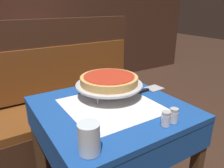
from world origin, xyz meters
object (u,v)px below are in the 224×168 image
object	(u,v)px
deep_dish_pizza	(109,80)
salt_shaker	(166,119)
pizza_server	(144,91)
dining_table_rear	(45,56)
pizza_pan_stand	(109,85)
dining_table_front	(111,123)
water_glass_near	(89,138)
booth_bench	(60,118)
pepper_shaker	(174,116)
condiment_caddy	(36,46)

from	to	relation	value
deep_dish_pizza	salt_shaker	world-z (taller)	deep_dish_pizza
salt_shaker	pizza_server	bearing A→B (deg)	63.14
pizza_server	dining_table_rear	bearing A→B (deg)	94.30
dining_table_rear	pizza_pan_stand	distance (m)	1.60
dining_table_front	water_glass_near	size ratio (longest dim) A/B	6.25
deep_dish_pizza	water_glass_near	distance (m)	0.51
pizza_pan_stand	water_glass_near	bearing A→B (deg)	-129.68
booth_bench	pepper_shaker	distance (m)	1.14
booth_bench	dining_table_rear	bearing A→B (deg)	78.44
pizza_pan_stand	water_glass_near	distance (m)	0.51
pizza_pan_stand	deep_dish_pizza	size ratio (longest dim) A/B	1.16
pizza_pan_stand	water_glass_near	xyz separation A→B (m)	(-0.32, -0.39, -0.01)
booth_bench	pizza_pan_stand	world-z (taller)	booth_bench
booth_bench	condiment_caddy	world-z (taller)	booth_bench
salt_shaker	dining_table_rear	bearing A→B (deg)	88.44
dining_table_rear	condiment_caddy	distance (m)	0.18
dining_table_rear	pizza_server	xyz separation A→B (m)	(0.12, -1.64, 0.09)
pepper_shaker	dining_table_rear	bearing A→B (deg)	89.84
pizza_pan_stand	condiment_caddy	size ratio (longest dim) A/B	2.02
booth_bench	water_glass_near	bearing A→B (deg)	-102.13
pizza_pan_stand	water_glass_near	size ratio (longest dim) A/B	3.23
dining_table_rear	salt_shaker	xyz separation A→B (m)	(-0.05, -1.99, 0.12)
pizza_pan_stand	condiment_caddy	xyz separation A→B (m)	(-0.02, 1.54, -0.02)
pizza_pan_stand	condiment_caddy	bearing A→B (deg)	90.69
condiment_caddy	pizza_pan_stand	bearing A→B (deg)	-89.31
pizza_pan_stand	salt_shaker	size ratio (longest dim) A/B	5.57
pizza_server	pepper_shaker	bearing A→B (deg)	-110.19
deep_dish_pizza	condiment_caddy	distance (m)	1.54
deep_dish_pizza	water_glass_near	world-z (taller)	deep_dish_pizza
booth_bench	pizza_server	world-z (taller)	booth_bench
deep_dish_pizza	salt_shaker	bearing A→B (deg)	-84.48
salt_shaker	dining_table_front	bearing A→B (deg)	107.48
pizza_pan_stand	condiment_caddy	distance (m)	1.54
deep_dish_pizza	condiment_caddy	bearing A→B (deg)	90.69
water_glass_near	pepper_shaker	size ratio (longest dim) A/B	1.69
pizza_server	water_glass_near	xyz separation A→B (m)	(-0.54, -0.34, 0.05)
dining_table_rear	booth_bench	distance (m)	1.03
dining_table_front	water_glass_near	world-z (taller)	water_glass_near
deep_dish_pizza	salt_shaker	xyz separation A→B (m)	(0.04, -0.40, -0.07)
deep_dish_pizza	dining_table_rear	bearing A→B (deg)	86.65
dining_table_front	pepper_shaker	distance (m)	0.36
dining_table_rear	water_glass_near	distance (m)	2.03
deep_dish_pizza	condiment_caddy	size ratio (longest dim) A/B	1.74
pizza_pan_stand	pizza_server	bearing A→B (deg)	-13.23
pizza_pan_stand	pizza_server	size ratio (longest dim) A/B	1.28
pizza_pan_stand	pepper_shaker	bearing A→B (deg)	-77.71
dining_table_front	water_glass_near	xyz separation A→B (m)	(-0.27, -0.28, 0.17)
dining_table_rear	pepper_shaker	distance (m)	2.00
dining_table_front	dining_table_rear	distance (m)	1.70
booth_bench	deep_dish_pizza	bearing A→B (deg)	-80.67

